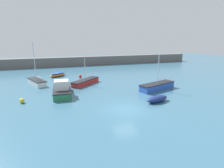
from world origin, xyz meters
TOP-DOWN VIEW (x-y plane):
  - ground_plane at (0.00, 0.00)m, footprint 120.00×120.00m
  - harbor_breakwater at (0.00, 32.09)m, footprint 64.05×2.41m
  - sailboat_short_mast at (-2.32, 11.54)m, footprint 5.06×4.83m
  - motorboat_with_cabin at (-6.15, 6.88)m, footprint 2.29×5.20m
  - sailboat_tall_mast at (-9.82, 13.66)m, footprint 3.34×5.01m
  - sailboat_twin_hulled at (7.07, 5.34)m, footprint 6.11×3.32m
  - open_tender_yellow at (4.37, 0.93)m, footprint 3.22×1.89m
  - rowboat_with_red_cover at (-6.54, 19.16)m, footprint 3.56×3.12m
  - mooring_buoy_red at (-2.49, 16.66)m, footprint 0.56×0.56m
  - mooring_buoy_yellow at (-10.67, 5.29)m, footprint 0.55×0.55m

SIDE VIEW (x-z plane):
  - ground_plane at x=0.00m, z-range -0.20..0.00m
  - mooring_buoy_yellow at x=-10.67m, z-range 0.00..0.55m
  - mooring_buoy_red at x=-2.49m, z-range 0.00..0.56m
  - open_tender_yellow at x=4.37m, z-range 0.00..0.74m
  - rowboat_with_red_cover at x=-6.54m, z-range 0.00..0.75m
  - sailboat_short_mast at x=-2.32m, z-range -1.71..2.53m
  - sailboat_tall_mast at x=-9.82m, z-range -2.90..3.82m
  - sailboat_twin_hulled at x=7.07m, z-range -2.03..3.04m
  - motorboat_with_cabin at x=-6.15m, z-range -0.31..1.73m
  - harbor_breakwater at x=0.00m, z-range 0.00..2.37m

